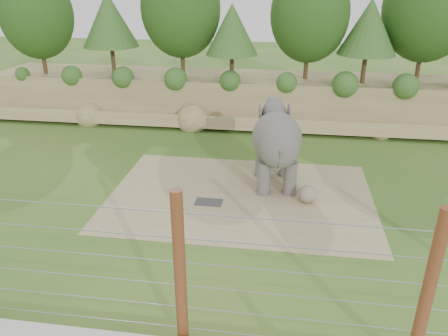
# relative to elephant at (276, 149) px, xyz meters

# --- Properties ---
(ground) EXTENTS (90.00, 90.00, 0.00)m
(ground) POSITION_rel_elephant_xyz_m (-1.75, -4.22, -1.56)
(ground) COLOR #30611D
(ground) RESTS_ON ground
(back_embankment) EXTENTS (30.00, 5.52, 8.77)m
(back_embankment) POSITION_rel_elephant_xyz_m (-1.16, 8.45, 2.41)
(back_embankment) COLOR #8A7250
(back_embankment) RESTS_ON ground
(dirt_patch) EXTENTS (10.00, 7.00, 0.02)m
(dirt_patch) POSITION_rel_elephant_xyz_m (-1.25, -1.22, -1.55)
(dirt_patch) COLOR tan
(dirt_patch) RESTS_ON ground
(drain_grate) EXTENTS (1.00, 0.60, 0.03)m
(drain_grate) POSITION_rel_elephant_xyz_m (-2.37, -1.93, -1.52)
(drain_grate) COLOR #262628
(drain_grate) RESTS_ON dirt_patch
(elephant) EXTENTS (2.10, 4.02, 3.12)m
(elephant) POSITION_rel_elephant_xyz_m (0.00, 0.00, 0.00)
(elephant) COLOR #5A5652
(elephant) RESTS_ON ground
(stone_ball) EXTENTS (0.66, 0.66, 0.66)m
(stone_ball) POSITION_rel_elephant_xyz_m (1.25, -1.36, -1.21)
(stone_ball) COLOR gray
(stone_ball) RESTS_ON dirt_patch
(barrier_fence) EXTENTS (20.26, 0.26, 4.00)m
(barrier_fence) POSITION_rel_elephant_xyz_m (-1.75, -8.72, 0.44)
(barrier_fence) COLOR brown
(barrier_fence) RESTS_ON ground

